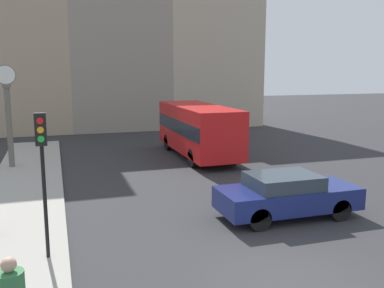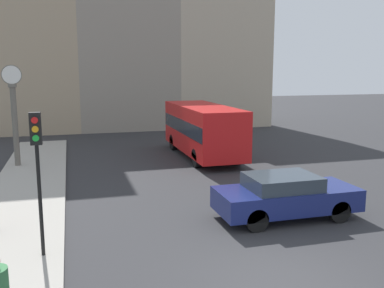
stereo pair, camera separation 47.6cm
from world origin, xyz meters
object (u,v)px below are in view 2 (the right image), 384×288
Objects in this scene: sedan_car at (285,196)px; bus_distant at (203,128)px; street_clock at (14,114)px; traffic_light_near at (37,154)px.

bus_distant is (0.37, 9.79, 0.83)m from sedan_car.
bus_distant is 1.61× the size of street_clock.
traffic_light_near is at bearing -124.63° from bus_distant.
sedan_car is at bearing 8.30° from traffic_light_near.
traffic_light_near reaches higher than sedan_car.
sedan_car is 0.94× the size of street_clock.
street_clock reaches higher than sedan_car.
bus_distant reaches higher than sedan_car.
sedan_car is 7.44m from traffic_light_near.
traffic_light_near is 0.75× the size of street_clock.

